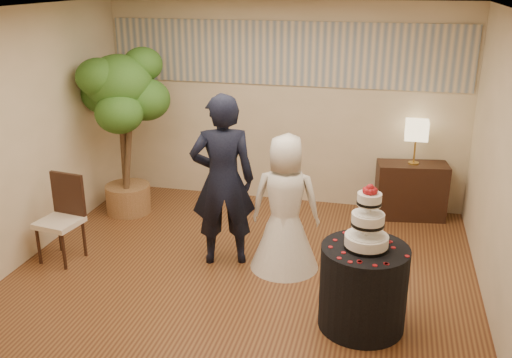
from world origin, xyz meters
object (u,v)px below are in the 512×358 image
(cake_table, at_px, (363,287))
(console, at_px, (411,191))
(bride, at_px, (285,203))
(table_lamp, at_px, (415,143))
(ficus_tree, at_px, (123,132))
(wedding_cake, at_px, (368,217))
(groom, at_px, (223,181))
(side_chair, at_px, (59,220))

(cake_table, xyz_separation_m, console, (0.47, 2.71, -0.02))
(bride, bearing_deg, table_lamp, -131.21)
(ficus_tree, bearing_deg, wedding_cake, -31.11)
(bride, bearing_deg, ficus_tree, -26.66)
(groom, height_order, table_lamp, groom)
(groom, height_order, ficus_tree, ficus_tree)
(cake_table, bearing_deg, side_chair, 171.44)
(bride, height_order, table_lamp, bride)
(bride, distance_m, ficus_tree, 2.63)
(console, bearing_deg, side_chair, -158.91)
(bride, xyz_separation_m, ficus_tree, (-2.39, 1.04, 0.37))
(wedding_cake, height_order, side_chair, wedding_cake)
(console, height_order, table_lamp, table_lamp)
(groom, xyz_separation_m, ficus_tree, (-1.69, 1.06, 0.16))
(cake_table, height_order, ficus_tree, ficus_tree)
(ficus_tree, relative_size, side_chair, 2.29)
(cake_table, distance_m, side_chair, 3.46)
(side_chair, bearing_deg, table_lamp, 38.22)
(groom, bearing_deg, wedding_cake, 131.68)
(wedding_cake, distance_m, ficus_tree, 3.85)
(groom, xyz_separation_m, console, (2.08, 1.78, -0.59))
(groom, height_order, cake_table, groom)
(table_lamp, distance_m, ficus_tree, 3.84)
(cake_table, xyz_separation_m, wedding_cake, (0.00, 0.00, 0.71))
(wedding_cake, distance_m, side_chair, 3.51)
(bride, height_order, wedding_cake, bride)
(cake_table, distance_m, wedding_cake, 0.71)
(console, bearing_deg, wedding_cake, -108.15)
(cake_table, height_order, console, cake_table)
(table_lamp, bearing_deg, wedding_cake, -99.74)
(console, relative_size, ficus_tree, 0.40)
(cake_table, bearing_deg, ficus_tree, 148.89)
(wedding_cake, bearing_deg, console, 80.26)
(ficus_tree, bearing_deg, console, 10.88)
(wedding_cake, relative_size, console, 0.67)
(cake_table, bearing_deg, bride, 133.76)
(table_lamp, height_order, side_chair, table_lamp)
(bride, height_order, cake_table, bride)
(cake_table, xyz_separation_m, ficus_tree, (-3.30, 1.99, 0.73))
(wedding_cake, relative_size, ficus_tree, 0.27)
(console, bearing_deg, groom, -147.80)
(bride, relative_size, console, 1.69)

